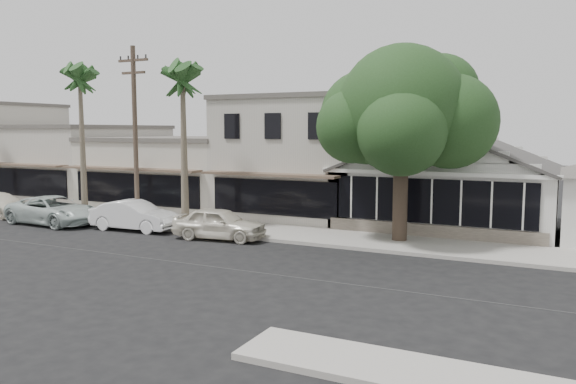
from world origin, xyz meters
The scene contains 13 objects.
ground centered at (0.00, 0.00, 0.00)m, with size 140.00×140.00×0.00m, color black.
sidewalk_north centered at (-8.00, 6.75, 0.07)m, with size 90.00×3.50×0.15m, color #9E9991.
corner_shop centered at (5.00, 12.47, 2.62)m, with size 10.40×8.60×5.10m.
row_building_near centered at (-3.00, 13.50, 3.25)m, with size 8.00×10.00×6.50m, color #BDB6AA.
row_building_midnear centered at (-12.00, 13.50, 2.10)m, with size 10.00×10.00×4.20m, color beige.
row_building_midfar centered at (-22.50, 13.50, 2.50)m, with size 11.00×10.00×5.00m, color #BDB6AA.
utility_pole centered at (-9.00, 5.20, 4.79)m, with size 1.80×0.24×9.00m.
car_0 centered at (-3.59, 4.43, 0.72)m, with size 1.71×4.24×1.45m, color silver.
car_1 centered at (-8.59, 4.50, 0.73)m, with size 1.55×4.44×1.46m, color white.
car_2 centered at (-13.59, 3.99, 0.74)m, with size 2.44×5.30×1.47m, color silver.
shade_tree centered at (3.85, 7.39, 5.61)m, with size 7.68×6.95×8.52m.
palm_east centered at (-6.57, 5.90, 7.36)m, with size 2.92×2.92×8.60m.
palm_mid centered at (-13.14, 5.71, 7.55)m, with size 2.84×2.84×8.76m.
Camera 1 is at (10.22, -16.52, 4.91)m, focal length 35.00 mm.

